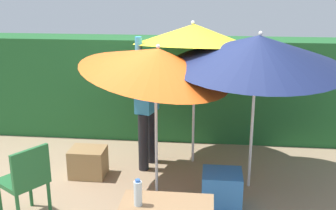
# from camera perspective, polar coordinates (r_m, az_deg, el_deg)

# --- Properties ---
(ground_plane) EXTENTS (24.00, 24.00, 0.00)m
(ground_plane) POSITION_cam_1_polar(r_m,az_deg,el_deg) (5.23, -0.36, -12.58)
(ground_plane) COLOR #9E8466
(hedge_row) EXTENTS (8.00, 0.70, 1.67)m
(hedge_row) POSITION_cam_1_polar(r_m,az_deg,el_deg) (6.93, 1.64, 2.35)
(hedge_row) COLOR #23602D
(hedge_row) RESTS_ON ground_plane
(umbrella_rainbow) EXTENTS (2.09, 2.12, 2.06)m
(umbrella_rainbow) POSITION_cam_1_polar(r_m,az_deg,el_deg) (5.03, 12.31, 7.33)
(umbrella_rainbow) COLOR silver
(umbrella_rainbow) RESTS_ON ground_plane
(umbrella_orange) EXTENTS (1.66, 1.67, 2.11)m
(umbrella_orange) POSITION_cam_1_polar(r_m,az_deg,el_deg) (5.68, 3.58, 9.61)
(umbrella_orange) COLOR silver
(umbrella_orange) RESTS_ON ground_plane
(umbrella_yellow) EXTENTS (1.84, 1.81, 2.03)m
(umbrella_yellow) POSITION_cam_1_polar(r_m,az_deg,el_deg) (4.84, -1.55, 5.99)
(umbrella_yellow) COLOR silver
(umbrella_yellow) RESTS_ON ground_plane
(person_vendor) EXTENTS (0.31, 0.55, 1.88)m
(person_vendor) POSITION_cam_1_polar(r_m,az_deg,el_deg) (5.72, -2.92, 0.22)
(person_vendor) COLOR black
(person_vendor) RESTS_ON ground_plane
(chair_plastic) EXTENTS (0.61, 0.61, 0.89)m
(chair_plastic) POSITION_cam_1_polar(r_m,az_deg,el_deg) (4.79, -19.00, -9.59)
(chair_plastic) COLOR #236633
(chair_plastic) RESTS_ON ground_plane
(cooler_box) EXTENTS (0.46, 0.41, 0.46)m
(cooler_box) POSITION_cam_1_polar(r_m,az_deg,el_deg) (4.94, 7.40, -11.61)
(cooler_box) COLOR #2D6BB7
(cooler_box) RESTS_ON ground_plane
(crate_cardboard) EXTENTS (0.47, 0.38, 0.39)m
(crate_cardboard) POSITION_cam_1_polar(r_m,az_deg,el_deg) (5.77, -10.93, -7.74)
(crate_cardboard) COLOR #9E7A4C
(crate_cardboard) RESTS_ON ground_plane
(bottle_water) EXTENTS (0.07, 0.07, 0.24)m
(bottle_water) POSITION_cam_1_polar(r_m,az_deg,el_deg) (3.57, -4.16, -12.00)
(bottle_water) COLOR silver
(bottle_water) RESTS_ON folding_table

